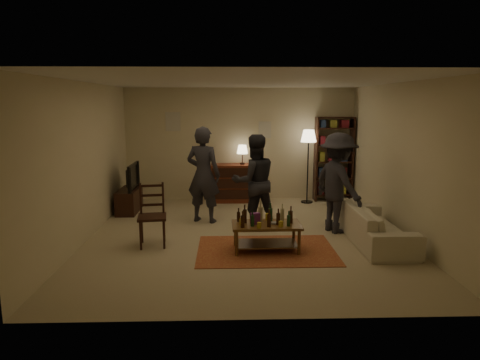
{
  "coord_description": "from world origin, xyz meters",
  "views": [
    {
      "loc": [
        -0.32,
        -7.34,
        2.36
      ],
      "look_at": [
        -0.09,
        0.1,
        1.0
      ],
      "focal_mm": 32.0,
      "sensor_mm": 36.0,
      "label": 1
    }
  ],
  "objects_px": {
    "person_right": "(254,182)",
    "tv_stand": "(129,194)",
    "dining_chair": "(152,212)",
    "sofa": "(375,225)",
    "person_by_sofa": "(338,183)",
    "dresser": "(232,182)",
    "person_left": "(203,175)",
    "floor_lamp": "(309,141)",
    "bookshelf": "(333,158)",
    "coffee_table": "(266,227)"
  },
  "relations": [
    {
      "from": "bookshelf",
      "to": "person_left",
      "type": "height_order",
      "value": "bookshelf"
    },
    {
      "from": "coffee_table",
      "to": "person_right",
      "type": "xyz_separation_m",
      "value": [
        -0.1,
        1.31,
        0.49
      ]
    },
    {
      "from": "bookshelf",
      "to": "person_left",
      "type": "bearing_deg",
      "value": -149.07
    },
    {
      "from": "person_left",
      "to": "person_right",
      "type": "relative_size",
      "value": 1.07
    },
    {
      "from": "bookshelf",
      "to": "dining_chair",
      "type": "bearing_deg",
      "value": -140.03
    },
    {
      "from": "dining_chair",
      "to": "tv_stand",
      "type": "distance_m",
      "value": 2.39
    },
    {
      "from": "coffee_table",
      "to": "dresser",
      "type": "relative_size",
      "value": 0.81
    },
    {
      "from": "tv_stand",
      "to": "dresser",
      "type": "height_order",
      "value": "dresser"
    },
    {
      "from": "floor_lamp",
      "to": "person_left",
      "type": "distance_m",
      "value": 2.89
    },
    {
      "from": "floor_lamp",
      "to": "sofa",
      "type": "distance_m",
      "value": 3.22
    },
    {
      "from": "person_right",
      "to": "bookshelf",
      "type": "bearing_deg",
      "value": -146.41
    },
    {
      "from": "floor_lamp",
      "to": "dining_chair",
      "type": "bearing_deg",
      "value": -136.8
    },
    {
      "from": "tv_stand",
      "to": "dresser",
      "type": "relative_size",
      "value": 0.78
    },
    {
      "from": "dining_chair",
      "to": "tv_stand",
      "type": "bearing_deg",
      "value": 104.01
    },
    {
      "from": "floor_lamp",
      "to": "person_left",
      "type": "bearing_deg",
      "value": -146.31
    },
    {
      "from": "dresser",
      "to": "person_by_sofa",
      "type": "distance_m",
      "value": 3.16
    },
    {
      "from": "coffee_table",
      "to": "tv_stand",
      "type": "bearing_deg",
      "value": 136.7
    },
    {
      "from": "floor_lamp",
      "to": "person_right",
      "type": "xyz_separation_m",
      "value": [
        -1.39,
        -2.02,
        -0.58
      ]
    },
    {
      "from": "tv_stand",
      "to": "sofa",
      "type": "relative_size",
      "value": 0.51
    },
    {
      "from": "bookshelf",
      "to": "person_by_sofa",
      "type": "distance_m",
      "value": 2.62
    },
    {
      "from": "dining_chair",
      "to": "floor_lamp",
      "type": "relative_size",
      "value": 0.61
    },
    {
      "from": "person_right",
      "to": "tv_stand",
      "type": "bearing_deg",
      "value": -39.81
    },
    {
      "from": "dining_chair",
      "to": "person_by_sofa",
      "type": "bearing_deg",
      "value": 3.4
    },
    {
      "from": "sofa",
      "to": "person_right",
      "type": "relative_size",
      "value": 1.17
    },
    {
      "from": "person_left",
      "to": "floor_lamp",
      "type": "bearing_deg",
      "value": -125.61
    },
    {
      "from": "sofa",
      "to": "person_by_sofa",
      "type": "bearing_deg",
      "value": 39.12
    },
    {
      "from": "coffee_table",
      "to": "tv_stand",
      "type": "relative_size",
      "value": 1.04
    },
    {
      "from": "person_left",
      "to": "person_by_sofa",
      "type": "height_order",
      "value": "person_left"
    },
    {
      "from": "dining_chair",
      "to": "sofa",
      "type": "xyz_separation_m",
      "value": [
        3.77,
        0.02,
        -0.26
      ]
    },
    {
      "from": "dresser",
      "to": "person_left",
      "type": "xyz_separation_m",
      "value": [
        -0.59,
        -1.75,
        0.47
      ]
    },
    {
      "from": "bookshelf",
      "to": "person_by_sofa",
      "type": "xyz_separation_m",
      "value": [
        -0.55,
        -2.56,
        -0.12
      ]
    },
    {
      "from": "tv_stand",
      "to": "dresser",
      "type": "bearing_deg",
      "value": 22.07
    },
    {
      "from": "sofa",
      "to": "dining_chair",
      "type": "bearing_deg",
      "value": 90.23
    },
    {
      "from": "coffee_table",
      "to": "floor_lamp",
      "type": "height_order",
      "value": "floor_lamp"
    },
    {
      "from": "dresser",
      "to": "floor_lamp",
      "type": "distance_m",
      "value": 2.04
    },
    {
      "from": "dresser",
      "to": "floor_lamp",
      "type": "height_order",
      "value": "floor_lamp"
    },
    {
      "from": "dresser",
      "to": "person_right",
      "type": "height_order",
      "value": "person_right"
    },
    {
      "from": "dresser",
      "to": "floor_lamp",
      "type": "relative_size",
      "value": 0.79
    },
    {
      "from": "coffee_table",
      "to": "sofa",
      "type": "distance_m",
      "value": 1.95
    },
    {
      "from": "dresser",
      "to": "person_left",
      "type": "bearing_deg",
      "value": -108.63
    },
    {
      "from": "tv_stand",
      "to": "bookshelf",
      "type": "xyz_separation_m",
      "value": [
        4.69,
        0.98,
        0.65
      ]
    },
    {
      "from": "floor_lamp",
      "to": "person_right",
      "type": "relative_size",
      "value": 0.97
    },
    {
      "from": "dresser",
      "to": "person_by_sofa",
      "type": "height_order",
      "value": "person_by_sofa"
    },
    {
      "from": "tv_stand",
      "to": "person_right",
      "type": "relative_size",
      "value": 0.59
    },
    {
      "from": "tv_stand",
      "to": "dining_chair",
      "type": "bearing_deg",
      "value": -68.36
    },
    {
      "from": "dresser",
      "to": "person_right",
      "type": "xyz_separation_m",
      "value": [
        0.39,
        -2.19,
        0.41
      ]
    },
    {
      "from": "person_by_sofa",
      "to": "sofa",
      "type": "bearing_deg",
      "value": -164.44
    },
    {
      "from": "person_right",
      "to": "dining_chair",
      "type": "bearing_deg",
      "value": 14.11
    },
    {
      "from": "person_left",
      "to": "person_by_sofa",
      "type": "bearing_deg",
      "value": -176.05
    },
    {
      "from": "tv_stand",
      "to": "person_right",
      "type": "xyz_separation_m",
      "value": [
        2.64,
        -1.27,
        0.5
      ]
    }
  ]
}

